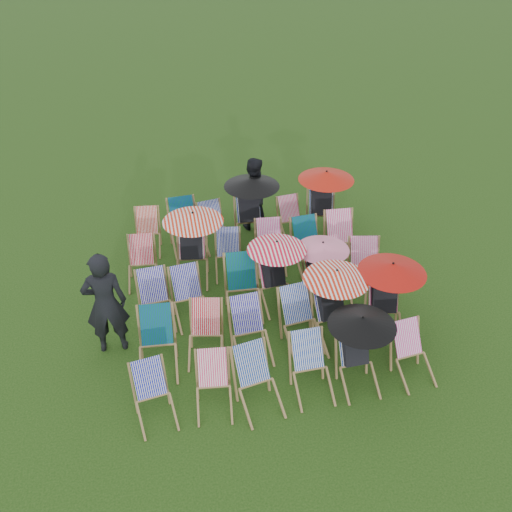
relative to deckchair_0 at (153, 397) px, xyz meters
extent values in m
plane|color=#15330B|center=(2.08, 2.21, -0.43)|extent=(100.00, 100.00, 0.00)
cube|color=#080DA9|center=(-0.04, 0.23, 0.16)|extent=(0.49, 0.39, 0.53)
cube|color=#ED2F66|center=(0.92, 0.25, 0.16)|extent=(0.48, 0.37, 0.53)
cube|color=#072992|center=(1.51, 0.16, 0.22)|extent=(0.55, 0.44, 0.58)
cube|color=#072A9B|center=(2.43, 0.28, 0.21)|extent=(0.49, 0.36, 0.57)
cube|color=#07279A|center=(3.17, 0.24, 0.19)|extent=(0.47, 0.35, 0.55)
cube|color=black|center=(3.18, 0.19, 0.18)|extent=(0.40, 0.41, 0.58)
sphere|color=tan|center=(3.17, 0.29, 0.49)|extent=(0.20, 0.20, 0.20)
cylinder|color=black|center=(3.24, 0.16, 0.44)|extent=(0.03, 0.03, 0.67)
cone|color=black|center=(3.24, 0.16, 0.75)|extent=(1.06, 1.06, 0.16)
cube|color=#F1309F|center=(4.10, 0.25, 0.17)|extent=(0.49, 0.38, 0.54)
cube|color=#096038|center=(0.15, 1.31, 0.25)|extent=(0.54, 0.41, 0.61)
cube|color=red|center=(0.98, 1.40, 0.20)|extent=(0.53, 0.44, 0.56)
cube|color=#12079E|center=(1.66, 1.30, 0.23)|extent=(0.52, 0.40, 0.59)
cube|color=#0827A7|center=(2.54, 1.39, 0.24)|extent=(0.55, 0.43, 0.59)
cube|color=#0D0797|center=(3.12, 1.36, 0.23)|extent=(0.54, 0.43, 0.59)
cube|color=black|center=(3.12, 1.31, 0.23)|extent=(0.47, 0.48, 0.62)
sphere|color=tan|center=(3.11, 1.41, 0.55)|extent=(0.22, 0.22, 0.22)
cylinder|color=black|center=(3.19, 1.27, 0.50)|extent=(0.03, 0.03, 0.72)
cone|color=red|center=(3.19, 1.27, 0.83)|extent=(1.14, 1.14, 0.18)
cube|color=#EB2F87|center=(4.12, 1.33, 0.25)|extent=(0.57, 0.47, 0.60)
cube|color=black|center=(4.11, 1.28, 0.25)|extent=(0.50, 0.51, 0.63)
sphere|color=tan|center=(4.13, 1.38, 0.58)|extent=(0.22, 0.22, 0.22)
cylinder|color=black|center=(4.16, 1.22, 0.53)|extent=(0.03, 0.03, 0.74)
cone|color=#A71009|center=(4.16, 1.22, 0.86)|extent=(1.16, 1.16, 0.18)
cube|color=#1208A9|center=(0.15, 2.46, 0.21)|extent=(0.51, 0.39, 0.57)
cube|color=#0A079B|center=(0.75, 2.43, 0.21)|extent=(0.52, 0.41, 0.57)
cube|color=#0A6D2A|center=(1.79, 2.47, 0.27)|extent=(0.55, 0.42, 0.63)
cube|color=#F13069|center=(2.37, 2.49, 0.21)|extent=(0.51, 0.40, 0.57)
cube|color=black|center=(2.38, 2.44, 0.20)|extent=(0.44, 0.45, 0.59)
sphere|color=tan|center=(2.37, 2.54, 0.52)|extent=(0.21, 0.21, 0.21)
cylinder|color=black|center=(2.44, 2.41, 0.47)|extent=(0.03, 0.03, 0.69)
cone|color=red|center=(2.44, 2.41, 0.78)|extent=(1.09, 1.09, 0.17)
cube|color=red|center=(3.24, 2.44, 0.15)|extent=(0.49, 0.39, 0.52)
cube|color=black|center=(3.25, 2.40, 0.15)|extent=(0.42, 0.43, 0.54)
sphere|color=tan|center=(3.23, 2.49, 0.43)|extent=(0.19, 0.19, 0.19)
cylinder|color=black|center=(3.31, 2.38, 0.39)|extent=(0.03, 0.03, 0.63)
cone|color=pink|center=(3.31, 2.38, 0.68)|extent=(1.00, 1.00, 0.15)
cube|color=#E82E84|center=(4.23, 2.54, 0.26)|extent=(0.58, 0.47, 0.61)
cube|color=red|center=(0.01, 3.72, 0.18)|extent=(0.49, 0.38, 0.55)
cube|color=#DE2C5D|center=(1.01, 3.66, 0.26)|extent=(0.57, 0.46, 0.62)
cube|color=black|center=(1.00, 3.61, 0.26)|extent=(0.50, 0.51, 0.65)
sphere|color=tan|center=(1.02, 3.71, 0.60)|extent=(0.23, 0.23, 0.23)
cylinder|color=black|center=(1.06, 3.55, 0.55)|extent=(0.03, 0.03, 0.76)
cone|color=red|center=(1.06, 3.55, 0.89)|extent=(1.19, 1.19, 0.18)
cube|color=#071597|center=(1.74, 3.66, 0.16)|extent=(0.49, 0.38, 0.53)
cube|color=#FE329E|center=(2.60, 3.72, 0.21)|extent=(0.51, 0.39, 0.58)
cube|color=#095F37|center=(3.34, 3.59, 0.24)|extent=(0.53, 0.41, 0.60)
cube|color=#F23081|center=(4.09, 3.61, 0.27)|extent=(0.55, 0.42, 0.63)
cube|color=red|center=(0.17, 4.86, 0.17)|extent=(0.49, 0.38, 0.54)
cube|color=#096039|center=(0.94, 4.85, 0.27)|extent=(0.55, 0.42, 0.62)
cube|color=#06158B|center=(1.54, 4.75, 0.20)|extent=(0.53, 0.43, 0.56)
cube|color=#061B8C|center=(2.39, 4.83, 0.27)|extent=(0.54, 0.41, 0.62)
cube|color=black|center=(2.39, 4.77, 0.27)|extent=(0.45, 0.47, 0.65)
sphere|color=tan|center=(2.40, 4.88, 0.61)|extent=(0.23, 0.23, 0.23)
cylinder|color=black|center=(2.45, 4.73, 0.55)|extent=(0.03, 0.03, 0.76)
cone|color=black|center=(2.45, 4.73, 0.90)|extent=(1.20, 1.20, 0.19)
cube|color=#EF2F6E|center=(3.30, 4.74, 0.16)|extent=(0.48, 0.38, 0.53)
cube|color=navy|center=(4.05, 4.77, 0.28)|extent=(0.60, 0.49, 0.63)
cube|color=black|center=(4.04, 4.72, 0.28)|extent=(0.53, 0.54, 0.66)
sphere|color=tan|center=(4.06, 4.82, 0.63)|extent=(0.23, 0.23, 0.23)
cylinder|color=black|center=(4.09, 4.66, 0.57)|extent=(0.03, 0.03, 0.78)
cone|color=#AF170A|center=(4.09, 4.66, 0.93)|extent=(1.22, 1.22, 0.19)
imported|color=black|center=(-0.62, 1.66, 0.55)|extent=(0.71, 0.47, 1.94)
imported|color=black|center=(2.55, 5.08, 0.43)|extent=(1.02, 0.93, 1.71)
camera|label=1|loc=(0.29, -5.93, 6.46)|focal=40.00mm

